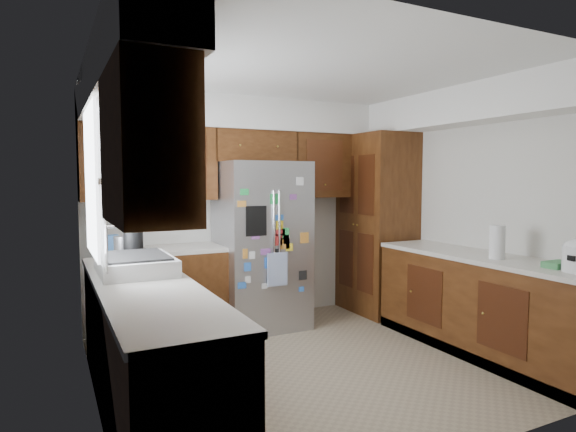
% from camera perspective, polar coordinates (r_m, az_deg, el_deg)
% --- Properties ---
extents(floor, '(3.60, 3.60, 0.00)m').
position_cam_1_polar(floor, '(4.43, 3.39, -17.01)').
color(floor, tan).
rests_on(floor, ground).
extents(room_shell, '(3.64, 3.24, 2.52)m').
position_cam_1_polar(room_shell, '(4.40, -0.09, 7.09)').
color(room_shell, silver).
rests_on(room_shell, ground).
extents(left_counter_run, '(1.36, 3.20, 0.92)m').
position_cam_1_polar(left_counter_run, '(3.85, -15.15, -13.71)').
color(left_counter_run, '#3B1D0B').
rests_on(left_counter_run, ground).
extents(right_counter_run, '(0.63, 2.25, 0.92)m').
position_cam_1_polar(right_counter_run, '(4.87, 22.11, -10.13)').
color(right_counter_run, '#3B1D0B').
rests_on(right_counter_run, ground).
extents(pantry, '(0.60, 0.90, 2.15)m').
position_cam_1_polar(pantry, '(5.94, 10.45, -0.90)').
color(pantry, '#3B1D0B').
rests_on(pantry, ground).
extents(fridge, '(0.90, 0.79, 1.80)m').
position_cam_1_polar(fridge, '(5.25, -3.16, -3.45)').
color(fridge, '#A3A3A8').
rests_on(fridge, ground).
extents(bridge_cabinet, '(0.96, 0.34, 0.35)m').
position_cam_1_polar(bridge_cabinet, '(5.42, -4.16, 8.19)').
color(bridge_cabinet, '#3B1D0B').
rests_on(bridge_cabinet, fridge).
extents(fridge_top_items, '(0.72, 0.34, 0.28)m').
position_cam_1_polar(fridge_top_items, '(5.35, -5.95, 11.46)').
color(fridge_top_items, '#2530BC').
rests_on(fridge_top_items, bridge_cabinet).
extents(sink_assembly, '(0.52, 0.70, 0.37)m').
position_cam_1_polar(sink_assembly, '(3.76, -17.61, -5.42)').
color(sink_assembly, silver).
rests_on(sink_assembly, left_counter_run).
extents(left_counter_clutter, '(0.35, 0.84, 0.38)m').
position_cam_1_polar(left_counter_clutter, '(4.47, -18.34, -3.10)').
color(left_counter_clutter, black).
rests_on(left_counter_clutter, left_counter_run).
extents(paper_towel, '(0.13, 0.13, 0.29)m').
position_cam_1_polar(paper_towel, '(4.57, 23.55, -2.85)').
color(paper_towel, white).
rests_on(paper_towel, right_counter_run).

